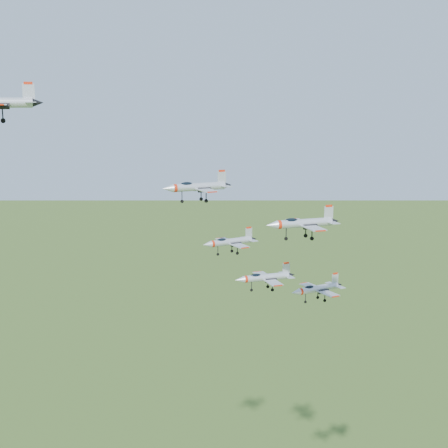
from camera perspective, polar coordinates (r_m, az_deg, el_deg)
jet_left_high at (r=104.34m, az=-2.49°, el=3.43°), size 12.45×10.44×3.34m
jet_right_high at (r=89.28m, az=7.16°, el=0.09°), size 11.21×9.53×3.05m
jet_left_low at (r=115.29m, az=0.51°, el=-1.62°), size 11.44×9.49×3.06m
jet_right_low at (r=101.47m, az=3.73°, el=-4.88°), size 10.32×8.76×2.80m
jet_trail at (r=116.71m, az=8.48°, el=-5.86°), size 11.67×9.68×3.12m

